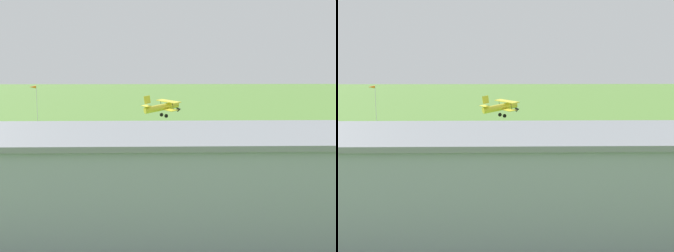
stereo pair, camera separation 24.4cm
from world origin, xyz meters
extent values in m
plane|color=#568438|center=(0.00, 0.00, 0.00)|extent=(400.00, 400.00, 0.00)
cube|color=#99A3AD|center=(-5.12, 39.07, 3.05)|extent=(38.32, 10.68, 6.09)
cube|color=gray|center=(-5.12, 39.07, 6.27)|extent=(38.93, 11.28, 0.35)
cube|color=#384251|center=(-5.11, 33.70, 2.50)|extent=(10.00, 0.17, 5.00)
cylinder|color=yellow|center=(-3.39, -3.79, 3.93)|extent=(6.26, 3.67, 1.95)
cone|color=black|center=(-6.54, -5.22, 3.46)|extent=(1.05, 1.05, 0.87)
cube|color=yellow|center=(-4.05, -4.09, 3.66)|extent=(4.20, 7.22, 0.29)
cube|color=yellow|center=(-4.56, -4.32, 4.96)|extent=(4.20, 7.22, 0.29)
cube|color=yellow|center=(-0.97, -2.68, 5.36)|extent=(1.19, 0.62, 1.44)
cube|color=yellow|center=(-0.84, -2.62, 4.31)|extent=(1.90, 2.74, 0.20)
cylinder|color=black|center=(-4.19, -3.11, 2.55)|extent=(0.64, 0.39, 0.64)
cylinder|color=black|center=(-3.40, -4.84, 2.55)|extent=(0.64, 0.39, 0.64)
cylinder|color=#332D28|center=(-5.28, -2.06, 4.31)|extent=(0.27, 0.18, 1.36)
cylinder|color=#332D28|center=(-3.32, -6.35, 4.31)|extent=(0.27, 0.18, 1.36)
cylinder|color=silver|center=(21.76, -17.45, 3.49)|extent=(0.12, 0.12, 6.98)
cone|color=orange|center=(22.46, -17.45, 6.83)|extent=(1.41, 0.89, 0.60)
camera|label=1|loc=(-2.59, 67.25, 10.81)|focal=44.39mm
camera|label=2|loc=(-2.83, 67.26, 10.81)|focal=44.39mm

